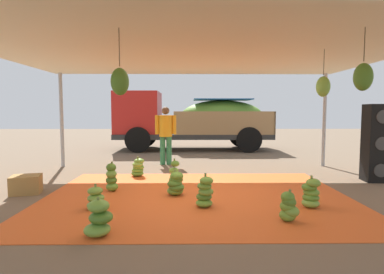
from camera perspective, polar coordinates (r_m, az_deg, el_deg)
name	(u,v)px	position (r m, az deg, el deg)	size (l,w,h in m)	color
ground_plane	(194,168)	(8.99, 0.33, -5.62)	(40.00, 40.00, 0.00)	brown
tarp_orange	(197,196)	(6.06, 0.86, -10.64)	(5.67, 4.29, 0.01)	#E05B23
tent_canopy	(198,52)	(5.83, 1.12, 15.09)	(8.00, 7.00, 2.75)	#9EA0A5
banana_bunch_0	(311,194)	(5.70, 20.65, -9.52)	(0.40, 0.42, 0.53)	#75A83D
banana_bunch_1	(289,207)	(4.89, 17.02, -12.01)	(0.36, 0.35, 0.47)	#60932D
banana_bunch_2	(96,199)	(5.49, -16.94, -10.61)	(0.33, 0.33, 0.41)	#6B9E38
banana_bunch_3	(99,219)	(4.36, -16.45, -14.01)	(0.39, 0.39, 0.50)	#6B9E38
banana_bunch_4	(138,168)	(7.92, -9.71, -5.50)	(0.41, 0.43, 0.49)	#518428
banana_bunch_5	(175,171)	(7.33, -3.14, -6.22)	(0.29, 0.29, 0.51)	#477523
banana_bunch_6	(112,178)	(6.56, -14.29, -7.20)	(0.33, 0.33, 0.60)	#60932D
banana_bunch_7	(176,184)	(6.07, -2.94, -8.49)	(0.43, 0.43, 0.49)	#60932D
banana_bunch_8	(205,193)	(5.36, 2.34, -9.98)	(0.38, 0.40, 0.57)	#60932D
cargo_truck_main	(191,119)	(13.24, -0.27, 3.22)	(6.37, 2.31, 2.40)	#2D2D2D
worker_0	(166,131)	(9.51, -4.76, 1.09)	(0.64, 0.39, 1.74)	#337A4C
speaker_stack	(376,143)	(8.33, 30.19, -0.94)	(0.51, 0.54, 1.77)	black
crate_0	(26,184)	(7.03, -27.74, -7.58)	(0.53, 0.43, 0.36)	olive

